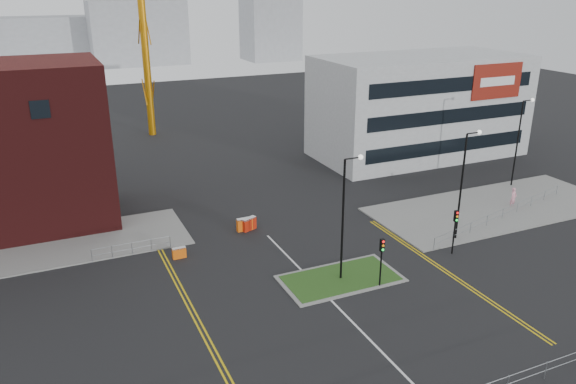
# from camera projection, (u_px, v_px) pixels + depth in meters

# --- Properties ---
(ground) EXTENTS (200.00, 200.00, 0.00)m
(ground) POSITION_uv_depth(u_px,v_px,m) (378.00, 348.00, 32.70)
(ground) COLOR black
(ground) RESTS_ON ground
(pavement_left) EXTENTS (28.00, 8.00, 0.12)m
(pavement_left) POSITION_uv_depth(u_px,v_px,m) (7.00, 254.00, 43.83)
(pavement_left) COLOR slate
(pavement_left) RESTS_ON ground
(pavement_right) EXTENTS (24.00, 10.00, 0.12)m
(pavement_right) POSITION_uv_depth(u_px,v_px,m) (495.00, 207.00, 53.08)
(pavement_right) COLOR slate
(pavement_right) RESTS_ON ground
(island_kerb) EXTENTS (8.60, 4.60, 0.08)m
(island_kerb) POSITION_uv_depth(u_px,v_px,m) (341.00, 279.00, 40.29)
(island_kerb) COLOR slate
(island_kerb) RESTS_ON ground
(grass_island) EXTENTS (8.00, 4.00, 0.12)m
(grass_island) POSITION_uv_depth(u_px,v_px,m) (341.00, 278.00, 40.28)
(grass_island) COLOR #234517
(grass_island) RESTS_ON ground
(office_block) EXTENTS (25.00, 12.20, 12.00)m
(office_block) POSITION_uv_depth(u_px,v_px,m) (419.00, 106.00, 67.92)
(office_block) COLOR #A7AAAC
(office_block) RESTS_ON ground
(streetlamp_island) EXTENTS (1.46, 0.36, 9.18)m
(streetlamp_island) POSITION_uv_depth(u_px,v_px,m) (346.00, 209.00, 38.50)
(streetlamp_island) COLOR black
(streetlamp_island) RESTS_ON ground
(streetlamp_right_near) EXTENTS (1.46, 0.36, 9.18)m
(streetlamp_right_near) POSITION_uv_depth(u_px,v_px,m) (464.00, 177.00, 44.81)
(streetlamp_right_near) COLOR black
(streetlamp_right_near) RESTS_ON ground
(streetlamp_right_far) EXTENTS (1.46, 0.36, 9.18)m
(streetlamp_right_far) POSITION_uv_depth(u_px,v_px,m) (520.00, 136.00, 57.02)
(streetlamp_right_far) COLOR black
(streetlamp_right_far) RESTS_ON ground
(traffic_light_island) EXTENTS (0.28, 0.33, 3.65)m
(traffic_light_island) POSITION_uv_depth(u_px,v_px,m) (382.00, 253.00, 38.45)
(traffic_light_island) COLOR black
(traffic_light_island) RESTS_ON ground
(traffic_light_right) EXTENTS (0.28, 0.33, 3.65)m
(traffic_light_right) POSITION_uv_depth(u_px,v_px,m) (455.00, 224.00, 43.23)
(traffic_light_right) COLOR black
(traffic_light_right) RESTS_ON ground
(railing_left) EXTENTS (6.05, 0.05, 1.10)m
(railing_left) POSITION_uv_depth(u_px,v_px,m) (132.00, 246.00, 43.62)
(railing_left) COLOR gray
(railing_left) RESTS_ON ground
(railing_right) EXTENTS (19.05, 5.05, 1.10)m
(railing_right) POSITION_uv_depth(u_px,v_px,m) (503.00, 212.00, 50.12)
(railing_right) COLOR gray
(railing_right) RESTS_ON ground
(centre_line) EXTENTS (0.15, 30.00, 0.01)m
(centre_line) POSITION_uv_depth(u_px,v_px,m) (360.00, 330.00, 34.41)
(centre_line) COLOR silver
(centre_line) RESTS_ON ground
(yellow_left_a) EXTENTS (0.12, 24.00, 0.01)m
(yellow_left_a) POSITION_uv_depth(u_px,v_px,m) (183.00, 299.00, 37.80)
(yellow_left_a) COLOR gold
(yellow_left_a) RESTS_ON ground
(yellow_left_b) EXTENTS (0.12, 24.00, 0.01)m
(yellow_left_b) POSITION_uv_depth(u_px,v_px,m) (188.00, 298.00, 37.91)
(yellow_left_b) COLOR gold
(yellow_left_b) RESTS_ON ground
(yellow_right_a) EXTENTS (0.12, 20.00, 0.01)m
(yellow_right_a) POSITION_uv_depth(u_px,v_px,m) (443.00, 271.00, 41.47)
(yellow_right_a) COLOR gold
(yellow_right_a) RESTS_ON ground
(yellow_right_b) EXTENTS (0.12, 20.00, 0.01)m
(yellow_right_b) POSITION_uv_depth(u_px,v_px,m) (446.00, 270.00, 41.58)
(yellow_right_b) COLOR gold
(yellow_right_b) RESTS_ON ground
(skyline_b) EXTENTS (24.00, 12.00, 16.00)m
(skyline_b) POSITION_uv_depth(u_px,v_px,m) (138.00, 33.00, 144.92)
(skyline_b) COLOR gray
(skyline_b) RESTS_ON ground
(skyline_c) EXTENTS (14.00, 12.00, 28.00)m
(skyline_c) POSITION_uv_depth(u_px,v_px,m) (270.00, 7.00, 151.97)
(skyline_c) COLOR gray
(skyline_c) RESTS_ON ground
(skyline_d) EXTENTS (30.00, 12.00, 12.00)m
(skyline_d) POSITION_uv_depth(u_px,v_px,m) (62.00, 40.00, 147.27)
(skyline_d) COLOR gray
(skyline_d) RESTS_ON ground
(pedestrian) EXTENTS (0.79, 0.59, 1.96)m
(pedestrian) POSITION_uv_depth(u_px,v_px,m) (513.00, 198.00, 52.90)
(pedestrian) COLOR pink
(pedestrian) RESTS_ON ground
(barrier_left) EXTENTS (1.06, 0.38, 0.88)m
(barrier_left) POSITION_uv_depth(u_px,v_px,m) (179.00, 252.00, 43.24)
(barrier_left) COLOR orange
(barrier_left) RESTS_ON ground
(barrier_mid) EXTENTS (1.34, 0.46, 1.13)m
(barrier_mid) POSITION_uv_depth(u_px,v_px,m) (245.00, 224.00, 48.05)
(barrier_mid) COLOR #FD630E
(barrier_mid) RESTS_ON ground
(barrier_right) EXTENTS (1.41, 0.91, 1.13)m
(barrier_right) POSITION_uv_depth(u_px,v_px,m) (249.00, 223.00, 48.14)
(barrier_right) COLOR red
(barrier_right) RESTS_ON ground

